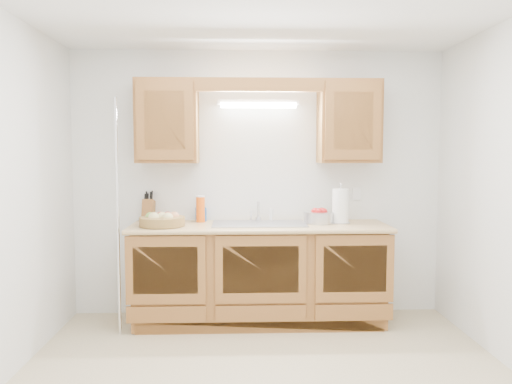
{
  "coord_description": "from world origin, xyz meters",
  "views": [
    {
      "loc": [
        -0.19,
        -3.25,
        1.54
      ],
      "look_at": [
        -0.04,
        0.85,
        1.22
      ],
      "focal_mm": 35.0,
      "sensor_mm": 36.0,
      "label": 1
    }
  ],
  "objects_px": {
    "knife_block": "(148,210)",
    "apple_bowl": "(319,217)",
    "paper_towel": "(341,206)",
    "fruit_basket": "(162,220)"
  },
  "relations": [
    {
      "from": "apple_bowl",
      "to": "fruit_basket",
      "type": "bearing_deg",
      "value": -174.68
    },
    {
      "from": "fruit_basket",
      "to": "paper_towel",
      "type": "bearing_deg",
      "value": 4.06
    },
    {
      "from": "knife_block",
      "to": "paper_towel",
      "type": "bearing_deg",
      "value": -2.99
    },
    {
      "from": "paper_towel",
      "to": "apple_bowl",
      "type": "height_order",
      "value": "paper_towel"
    },
    {
      "from": "fruit_basket",
      "to": "apple_bowl",
      "type": "bearing_deg",
      "value": 5.32
    },
    {
      "from": "paper_towel",
      "to": "knife_block",
      "type": "bearing_deg",
      "value": 173.67
    },
    {
      "from": "knife_block",
      "to": "paper_towel",
      "type": "xyz_separation_m",
      "value": [
        1.77,
        -0.2,
        0.05
      ]
    },
    {
      "from": "paper_towel",
      "to": "fruit_basket",
      "type": "bearing_deg",
      "value": -175.94
    },
    {
      "from": "knife_block",
      "to": "fruit_basket",
      "type": "bearing_deg",
      "value": -57.28
    },
    {
      "from": "knife_block",
      "to": "apple_bowl",
      "type": "height_order",
      "value": "knife_block"
    }
  ]
}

